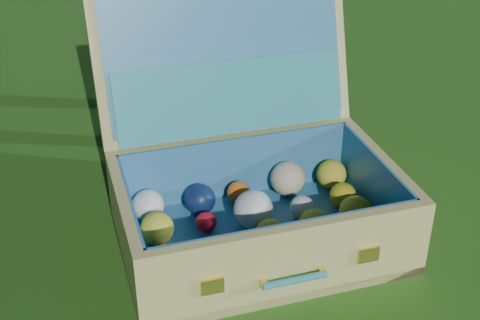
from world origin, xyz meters
name	(u,v)px	position (x,y,z in m)	size (l,w,h in m)	color
ground	(335,272)	(0.00, 0.00, 0.00)	(60.00, 60.00, 0.00)	#215114
suitcase	(248,163)	(-0.06, 0.26, 0.16)	(0.73, 0.71, 0.57)	tan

